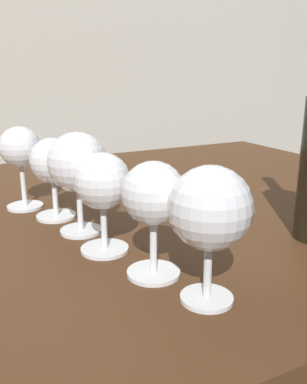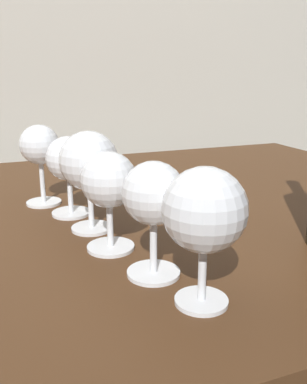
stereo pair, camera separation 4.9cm
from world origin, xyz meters
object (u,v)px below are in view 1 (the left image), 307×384
at_px(wine_glass_white, 104,183).
at_px(wine_glass_cabernet, 78,164).
at_px(wine_glass_merlot, 154,196).
at_px(wine_glass_port, 210,211).
at_px(wine_glass_rose, 20,150).
at_px(wine_glass_pinot, 53,163).

xyz_separation_m(wine_glass_white, wine_glass_cabernet, (-0.01, 0.08, 0.01)).
relative_size(wine_glass_merlot, wine_glass_white, 1.03).
bearing_deg(wine_glass_port, wine_glass_rose, 105.25).
xyz_separation_m(wine_glass_merlot, wine_glass_white, (-0.03, 0.10, -0.00)).
bearing_deg(wine_glass_white, wine_glass_pinot, 99.02).
bearing_deg(wine_glass_rose, wine_glass_port, -74.75).
distance_m(wine_glass_pinot, wine_glass_rose, 0.09).
relative_size(wine_glass_cabernet, wine_glass_rose, 1.05).
relative_size(wine_glass_white, wine_glass_cabernet, 0.89).
height_order(wine_glass_port, wine_glass_white, wine_glass_port).
relative_size(wine_glass_port, wine_glass_white, 1.08).
xyz_separation_m(wine_glass_merlot, wine_glass_cabernet, (-0.04, 0.18, 0.01)).
distance_m(wine_glass_port, wine_glass_merlot, 0.08).
xyz_separation_m(wine_glass_white, wine_glass_rose, (-0.06, 0.25, 0.01)).
distance_m(wine_glass_white, wine_glass_rose, 0.26).
bearing_deg(wine_glass_pinot, wine_glass_rose, 115.29).
bearing_deg(wine_glass_rose, wine_glass_cabernet, -71.72).
height_order(wine_glass_merlot, wine_glass_white, wine_glass_merlot).
distance_m(wine_glass_white, wine_glass_cabernet, 0.08).
bearing_deg(wine_glass_cabernet, wine_glass_pinot, 101.22).
bearing_deg(wine_glass_merlot, wine_glass_white, 105.47).
distance_m(wine_glass_cabernet, wine_glass_rose, 0.17).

